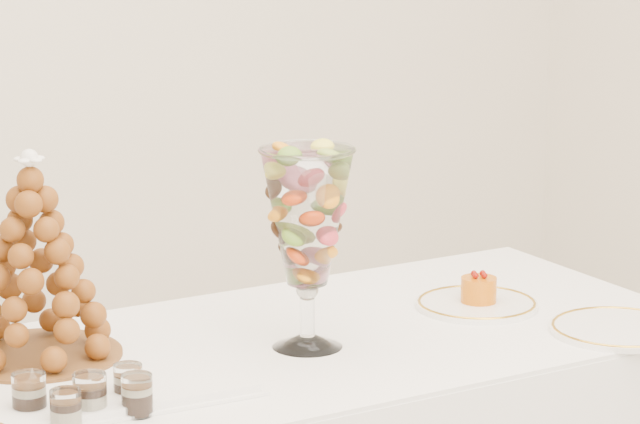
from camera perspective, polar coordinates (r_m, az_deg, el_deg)
lace_tray at (r=2.65m, az=-9.89°, el=-6.18°), size 0.61×0.48×0.02m
macaron_vase at (r=2.74m, az=-0.49°, el=-0.30°), size 0.17×0.17×0.37m
cake_plate at (r=3.06m, az=5.92°, el=-3.49°), size 0.25×0.25×0.01m
spare_plate at (r=2.94m, az=11.19°, el=-4.36°), size 0.26×0.26×0.01m
verrine_a at (r=2.49m, az=-10.89°, el=-6.81°), size 0.07×0.07×0.07m
verrine_b at (r=2.48m, az=-8.66°, el=-6.86°), size 0.07×0.07×0.07m
verrine_c at (r=2.54m, az=-7.24°, el=-6.42°), size 0.05×0.05×0.07m
verrine_d at (r=2.43m, az=-9.55°, el=-7.38°), size 0.06×0.06×0.07m
verrine_e at (r=2.48m, az=-6.90°, el=-6.85°), size 0.06×0.06×0.07m
croquembouche at (r=2.69m, az=-10.73°, el=-1.70°), size 0.30×0.30×0.37m
mousse_cake at (r=3.05m, az=6.00°, el=-2.91°), size 0.07×0.07×0.06m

